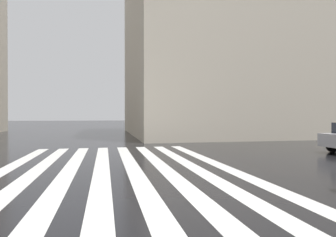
% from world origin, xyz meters
% --- Properties ---
extents(ground_plane, '(220.00, 220.00, 0.00)m').
position_xyz_m(ground_plane, '(0.00, 0.00, 0.00)').
color(ground_plane, black).
extents(zebra_crossing, '(13.00, 7.50, 0.01)m').
position_xyz_m(zebra_crossing, '(4.00, 1.02, 0.00)').
color(zebra_crossing, silver).
rests_on(zebra_crossing, ground_plane).
extents(haussmann_block_corner, '(18.30, 27.70, 24.02)m').
position_xyz_m(haussmann_block_corner, '(21.65, -14.80, 11.76)').
color(haussmann_block_corner, beige).
rests_on(haussmann_block_corner, ground_plane).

